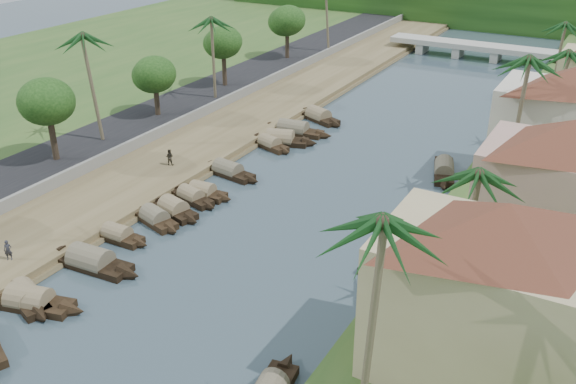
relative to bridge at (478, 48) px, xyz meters
The scene contains 40 objects.
ground 72.02m from the bridge, 90.00° to the right, with size 220.00×220.00×0.00m, color #384A54.
left_bank 54.42m from the bridge, 107.10° to the right, with size 10.00×180.00×0.80m, color brown.
right_bank 55.37m from the bridge, 69.93° to the right, with size 16.00×180.00×1.20m, color #2D5221.
road 57.49m from the bridge, 115.23° to the right, with size 8.00×180.00×1.40m, color black.
retaining_wall 55.79m from the bridge, 111.23° to the right, with size 0.40×180.00×1.10m, color gray.
treeline 28.09m from the bridge, 90.00° to the left, with size 120.00×14.00×8.00m.
bridge is the anchor object (origin of this frame).
building_near 76.54m from the bridge, 75.61° to the right, with size 14.85×14.85×10.20m.
building_mid 61.51m from the bridge, 70.98° to the right, with size 14.11×14.11×9.70m.
building_far 48.15m from the bridge, 66.65° to the right, with size 15.59×15.59×10.20m.
sampan_1 81.30m from the bridge, 96.60° to the right, with size 6.77×3.75×2.02m.
sampan_2 81.46m from the bridge, 96.20° to the right, with size 8.45×3.62×2.19m.
sampan_3 75.90m from the bridge, 96.70° to the right, with size 9.01×2.38×2.38m.
sampan_4 72.19m from the bridge, 97.87° to the right, with size 6.18×1.57×1.82m.
sampan_5 66.46m from the bridge, 97.61° to the right, with size 6.71×3.27×2.11m.
sampan_6 68.50m from the bridge, 97.68° to the right, with size 6.60×3.35×1.97m.
sampan_7 63.79m from the bridge, 98.12° to the right, with size 6.63×2.91×1.80m.
sampan_8 62.58m from the bridge, 97.93° to the right, with size 6.22×1.86×1.95m.
sampan_9 57.70m from the bridge, 99.26° to the right, with size 8.08×2.80×2.03m.
sampan_10 49.84m from the bridge, 100.87° to the right, with size 6.57×3.34×1.84m.
sampan_11 48.22m from the bridge, 100.76° to the right, with size 8.46×4.16×2.36m.
sampan_12 44.92m from the bridge, 101.95° to the right, with size 9.61×2.53×2.25m.
sampan_13 39.55m from the bridge, 102.95° to the right, with size 8.12×4.81×2.22m.
sampan_15 64.84m from the bridge, 81.48° to the right, with size 2.24×8.06×2.14m.
sampan_16 47.48m from the bridge, 79.40° to the right, with size 4.07×8.73×2.12m.
canoe_1 71.71m from the bridge, 98.35° to the right, with size 4.56×1.36×0.73m.
canoe_2 57.23m from the bridge, 99.77° to the right, with size 4.89×2.66×0.73m.
palm_0 83.61m from the bridge, 79.57° to the right, with size 3.20×3.20×13.41m.
palm_1 70.23m from the bridge, 76.74° to the right, with size 3.20×3.20×10.39m.
palm_2 52.52m from the bridge, 73.05° to the right, with size 3.20×3.20×12.94m.
palm_3 39.76m from the bridge, 65.68° to the right, with size 3.20×3.20×10.70m.
palm_5 63.90m from the bridge, 112.35° to the right, with size 3.20×3.20×12.19m.
palm_6 47.19m from the bridge, 118.35° to the right, with size 3.20×3.20×11.08m.
palm_7 24.76m from the bridge, 53.23° to the right, with size 3.20×3.20×10.40m.
tree_2 68.90m from the bridge, 110.45° to the right, with size 5.15×5.15×7.82m.
tree_3 54.99m from the bridge, 115.96° to the right, with size 4.75×4.75×6.59m.
tree_4 43.33m from the bridge, 123.90° to the right, with size 4.72×4.72×7.50m.
tree_5 31.01m from the bridge, 141.68° to the right, with size 5.16×5.16×7.62m.
person_near 79.60m from the bridge, 99.89° to the right, with size 0.57×0.37×1.55m, color #2A2B32.
person_far 60.86m from the bridge, 103.79° to the right, with size 0.77×0.60×1.58m, color #2D291F.
Camera 1 is at (23.03, -31.14, 25.22)m, focal length 40.00 mm.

